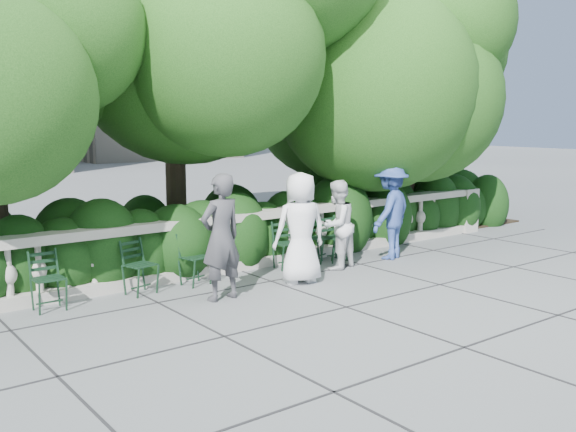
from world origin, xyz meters
TOP-DOWN VIEW (x-y plane):
  - ground at (0.00, 0.00)m, footprint 90.00×90.00m
  - balustrade at (0.00, 1.80)m, footprint 12.00×0.44m
  - shrub_hedge at (0.00, 3.00)m, footprint 15.00×2.60m
  - tree_canopy at (0.69, 3.19)m, footprint 15.04×6.52m
  - chair_a at (-3.84, 1.23)m, footprint 0.44×0.48m
  - chair_b at (-1.54, 1.21)m, footprint 0.53×0.56m
  - chair_c at (-2.46, 1.23)m, footprint 0.54×0.57m
  - chair_d at (0.23, 1.21)m, footprint 0.50×0.53m
  - chair_e at (1.30, 1.15)m, footprint 0.45×0.49m
  - chair_f at (1.08, 1.27)m, footprint 0.55×0.58m
  - person_businessman at (-0.16, 0.46)m, footprint 0.97×0.75m
  - person_woman_grey at (-1.67, 0.40)m, footprint 0.71×0.51m
  - person_casual_man at (0.95, 0.83)m, footprint 0.89×0.77m
  - person_older_blue at (2.28, 0.84)m, footprint 1.32×1.01m

SIDE VIEW (x-z plane):
  - ground at x=0.00m, z-range 0.00..0.00m
  - shrub_hedge at x=0.00m, z-range -0.85..0.85m
  - chair_a at x=-3.84m, z-range -0.42..0.42m
  - chair_b at x=-1.54m, z-range -0.42..0.42m
  - chair_c at x=-2.46m, z-range -0.42..0.42m
  - chair_d at x=0.23m, z-range -0.42..0.42m
  - chair_e at x=1.30m, z-range -0.42..0.42m
  - chair_f at x=1.08m, z-range -0.42..0.42m
  - balustrade at x=0.00m, z-range -0.01..0.99m
  - person_casual_man at x=0.95m, z-range 0.00..1.56m
  - person_businessman at x=-0.16m, z-range 0.00..1.78m
  - person_older_blue at x=2.28m, z-range 0.00..1.80m
  - person_woman_grey at x=-1.67m, z-range 0.00..1.84m
  - tree_canopy at x=0.69m, z-range 0.57..7.35m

